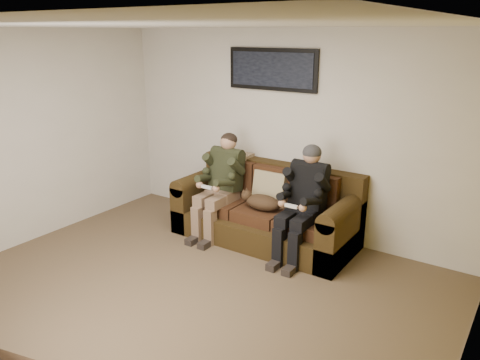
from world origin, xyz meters
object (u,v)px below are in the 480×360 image
Objects in this scene: person_left at (221,179)px; person_right at (304,196)px; cat at (261,202)px; sofa at (268,212)px; framed_poster at (272,69)px.

person_right is (1.18, 0.00, 0.00)m from person_left.
person_right is 0.60m from cat.
person_right is at bearing 0.22° from cat.
framed_poster is at bearing 117.49° from sofa.
framed_poster is at bearing 143.90° from person_right.
person_left is 1.05× the size of framed_poster.
person_left is at bearing 179.84° from cat.
framed_poster is at bearing 55.93° from person_left.
cat is (0.02, -0.19, 0.20)m from sofa.
person_left is at bearing -161.98° from sofa.
sofa is 0.28m from cat.
cat is (-0.57, -0.00, -0.19)m from person_right.
sofa is 0.73m from person_right.
person_right is at bearing -17.99° from sofa.
sofa is 3.47× the size of cat.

